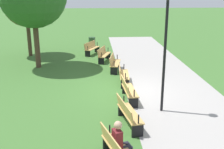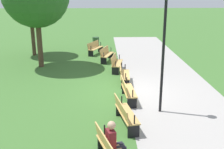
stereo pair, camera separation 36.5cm
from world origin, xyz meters
name	(u,v)px [view 2 (the right image)]	position (x,y,z in m)	size (l,w,h in m)	color
ground_plane	(127,91)	(0.00, 0.00, 0.00)	(120.00, 120.00, 0.00)	#3D6B2D
path_paving	(171,90)	(0.00, 2.00, 0.00)	(29.68, 4.22, 0.01)	#A39E99
bench_0	(95,48)	(-7.53, -1.70, 0.47)	(1.75, 1.14, 0.89)	tan
bench_1	(106,54)	(-5.46, -0.91, 0.47)	(1.77, 0.97, 0.89)	tan
bench_2	(116,63)	(-3.31, -0.37, 0.47)	(1.76, 0.78, 0.89)	tan
bench_3	(124,74)	(-1.11, -0.10, 0.47)	(1.73, 0.58, 0.89)	tan
bench_4	(127,90)	(1.11, -0.10, 0.47)	(1.73, 0.58, 0.89)	tan
bench_5	(125,113)	(3.31, -0.37, 0.47)	(1.76, 0.78, 0.89)	tan
bench_6	(111,149)	(5.46, -0.91, 0.47)	(1.77, 0.97, 0.89)	tan
person_seated	(114,140)	(5.29, -0.81, 0.64)	(0.45, 0.58, 1.20)	maroon
tree_2	(30,3)	(-7.40, -6.00, 3.56)	(3.09, 3.09, 5.11)	#4C3828
lamp_post	(164,32)	(2.20, 1.06, 3.03)	(0.32, 0.32, 4.41)	black
trash_bin	(96,43)	(-9.67, -1.69, 0.44)	(0.52, 0.52, 0.88)	#2D512D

